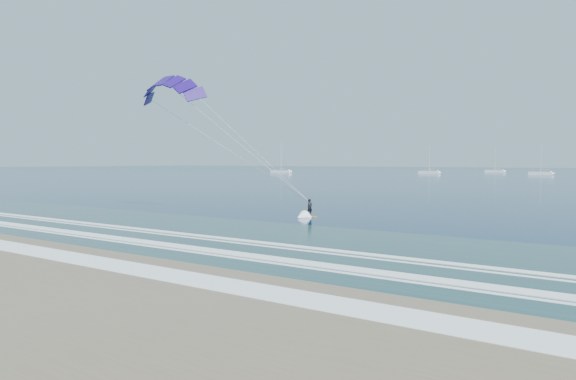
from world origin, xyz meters
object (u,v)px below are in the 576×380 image
(kitesurfer_rig, at_px, (232,138))
(sailboat_3, at_px, (541,173))
(sailboat_1, at_px, (429,172))
(sailboat_0, at_px, (281,171))
(sailboat_2, at_px, (495,171))

(kitesurfer_rig, xyz_separation_m, sailboat_3, (2.32, 179.06, -6.81))
(kitesurfer_rig, height_order, sailboat_1, kitesurfer_rig)
(sailboat_0, relative_size, sailboat_1, 1.15)
(sailboat_2, height_order, sailboat_3, sailboat_2)
(sailboat_1, height_order, sailboat_3, sailboat_1)
(kitesurfer_rig, bearing_deg, sailboat_3, 89.26)
(sailboat_1, bearing_deg, kitesurfer_rig, -77.28)
(sailboat_0, height_order, sailboat_1, sailboat_0)
(sailboat_3, bearing_deg, sailboat_1, -170.19)
(sailboat_2, distance_m, sailboat_3, 43.08)
(kitesurfer_rig, bearing_deg, sailboat_2, 95.87)
(sailboat_2, xyz_separation_m, sailboat_3, (24.36, -35.53, 0.00))
(kitesurfer_rig, xyz_separation_m, sailboat_1, (-38.82, 171.94, -6.81))
(kitesurfer_rig, distance_m, sailboat_2, 215.83)
(sailboat_0, xyz_separation_m, sailboat_3, (101.96, 27.99, -0.01))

